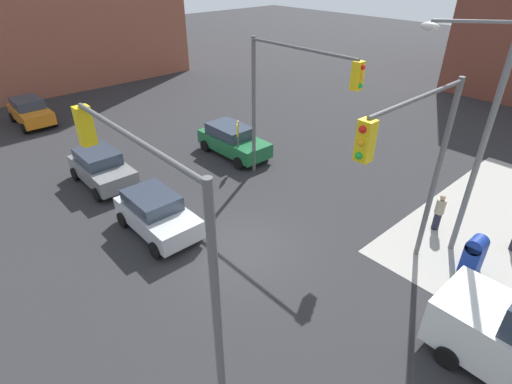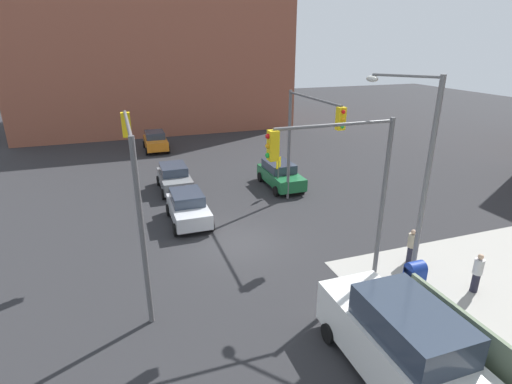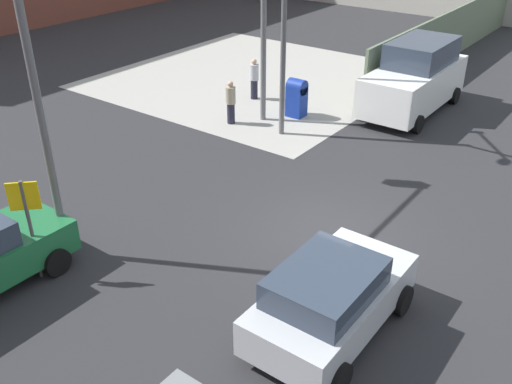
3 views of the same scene
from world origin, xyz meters
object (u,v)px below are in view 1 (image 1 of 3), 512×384
coupe_green (233,140)px  pedestrian_crossing (439,212)px  traffic_signal_se_corner (154,219)px  sedan_gray (102,168)px  street_lamp_corner (475,130)px  mailbox_blue (474,254)px  hatchback_silver (156,213)px  sedan_orange (30,111)px  traffic_signal_ne_corner (415,156)px  traffic_signal_nw_corner (289,90)px

coupe_green → pedestrian_crossing: size_ratio=2.72×
traffic_signal_se_corner → sedan_gray: 11.66m
street_lamp_corner → coupe_green: size_ratio=1.86×
traffic_signal_se_corner → coupe_green: (-9.03, 9.39, -3.79)m
mailbox_blue → hatchback_silver: bearing=-143.8°
sedan_orange → sedan_gray: bearing=0.4°
traffic_signal_ne_corner → sedan_orange: 24.20m
traffic_signal_ne_corner → sedan_gray: size_ratio=1.69×
hatchback_silver → mailbox_blue: bearing=36.2°
traffic_signal_se_corner → sedan_orange: bearing=173.0°
street_lamp_corner → sedan_orange: bearing=-162.7°
street_lamp_corner → pedestrian_crossing: (-0.72, 0.94, -3.89)m
mailbox_blue → coupe_green: 12.85m
traffic_signal_nw_corner → coupe_green: bearing=174.9°
hatchback_silver → sedan_gray: bearing=179.5°
mailbox_blue → coupe_green: coupe_green is taller
traffic_signal_ne_corner → hatchback_silver: bearing=-149.7°
hatchback_silver → pedestrian_crossing: hatchback_silver is taller
street_lamp_corner → traffic_signal_nw_corner: bearing=-171.6°
traffic_signal_nw_corner → street_lamp_corner: street_lamp_corner is taller
hatchback_silver → coupe_green: bearing=117.7°
traffic_signal_se_corner → mailbox_blue: traffic_signal_se_corner is taller
sedan_gray → hatchback_silver: (5.18, -0.04, -0.00)m
traffic_signal_nw_corner → traffic_signal_ne_corner: same height
traffic_signal_nw_corner → pedestrian_crossing: 7.78m
traffic_signal_ne_corner → pedestrian_crossing: 5.42m
sedan_orange → hatchback_silver: size_ratio=1.02×
traffic_signal_nw_corner → sedan_gray: 9.52m
pedestrian_crossing → traffic_signal_se_corner: bearing=-98.3°
traffic_signal_ne_corner → sedan_gray: traffic_signal_ne_corner is taller
sedan_orange → hatchback_silver: 15.86m
mailbox_blue → sedan_orange: size_ratio=0.37×
traffic_signal_nw_corner → sedan_orange: bearing=-159.2°
traffic_signal_ne_corner → pedestrian_crossing: (-0.30, 3.87, -3.79)m
mailbox_blue → hatchback_silver: 11.55m
traffic_signal_nw_corner → traffic_signal_se_corner: 10.12m
traffic_signal_se_corner → hatchback_silver: size_ratio=1.70×
coupe_green → traffic_signal_nw_corner: bearing=-5.1°
mailbox_blue → street_lamp_corner: bearing=156.3°
sedan_orange → traffic_signal_ne_corner: bearing=10.8°
sedan_gray → hatchback_silver: bearing=-0.5°
traffic_signal_se_corner → coupe_green: bearing=133.9°
traffic_signal_ne_corner → street_lamp_corner: bearing=81.9°
traffic_signal_ne_corner → sedan_gray: bearing=-161.0°
street_lamp_corner → coupe_green: street_lamp_corner is taller
mailbox_blue → sedan_orange: 26.10m
traffic_signal_nw_corner → traffic_signal_se_corner: same height
traffic_signal_ne_corner → sedan_gray: 14.05m
traffic_signal_nw_corner → street_lamp_corner: (7.18, 1.06, 0.05)m
traffic_signal_se_corner → pedestrian_crossing: (1.82, 11.00, -3.82)m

